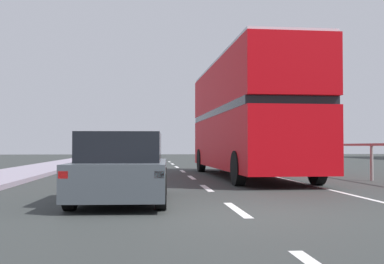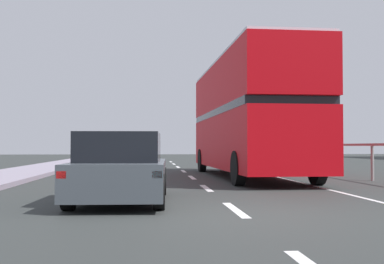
# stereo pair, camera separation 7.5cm
# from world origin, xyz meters

# --- Properties ---
(ground_plane) EXTENTS (73.20, 120.00, 0.10)m
(ground_plane) POSITION_xyz_m (0.00, 0.00, -0.05)
(ground_plane) COLOR #2E3231
(lane_paint_markings) EXTENTS (3.27, 46.00, 0.01)m
(lane_paint_markings) POSITION_xyz_m (1.95, 8.29, 0.00)
(lane_paint_markings) COLOR silver
(lane_paint_markings) RESTS_ON ground
(bridge_side_railing) EXTENTS (0.10, 42.00, 1.22)m
(bridge_side_railing) POSITION_xyz_m (5.76, 9.00, 0.98)
(bridge_side_railing) COLOR gray
(bridge_side_railing) RESTS_ON ground
(double_decker_bus_red) EXTENTS (2.84, 10.89, 4.23)m
(double_decker_bus_red) POSITION_xyz_m (2.07, 9.44, 2.27)
(double_decker_bus_red) COLOR red
(double_decker_bus_red) RESTS_ON ground
(hatchback_car_near) EXTENTS (1.93, 4.12, 1.40)m
(hatchback_car_near) POSITION_xyz_m (-2.09, 1.84, 0.67)
(hatchback_car_near) COLOR #464D53
(hatchback_car_near) RESTS_ON ground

